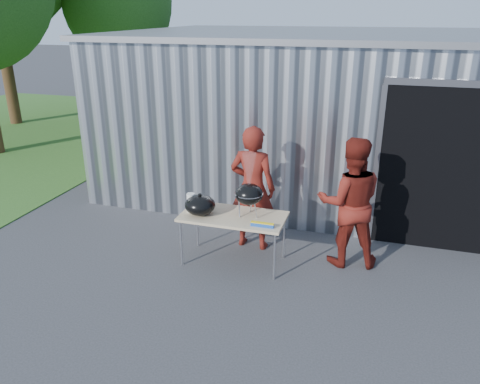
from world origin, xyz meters
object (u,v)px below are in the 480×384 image
(kettle_grill, at_px, (249,188))
(person_bystander, at_px, (350,203))
(person_cook, at_px, (253,188))
(folding_table, at_px, (233,218))

(kettle_grill, bearing_deg, person_bystander, 16.98)
(person_cook, relative_size, person_bystander, 1.02)
(folding_table, distance_m, person_bystander, 1.67)
(folding_table, relative_size, kettle_grill, 1.62)
(person_bystander, bearing_deg, folding_table, 4.33)
(person_cook, height_order, person_bystander, person_cook)
(kettle_grill, relative_size, person_bystander, 0.49)
(folding_table, height_order, person_cook, person_cook)
(folding_table, bearing_deg, person_bystander, 16.61)
(kettle_grill, xyz_separation_m, person_bystander, (1.37, 0.42, -0.23))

